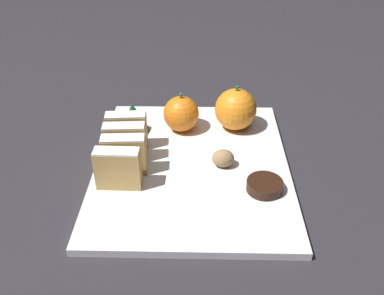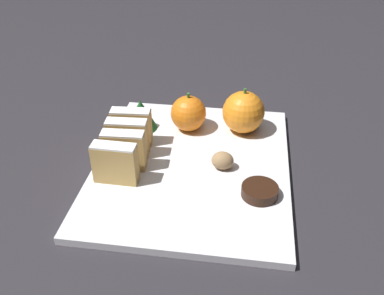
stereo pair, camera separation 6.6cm
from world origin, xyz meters
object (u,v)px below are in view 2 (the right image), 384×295
object	(u,v)px
orange_far	(188,113)
walnut	(223,160)
chocolate_cookie	(260,191)
orange_near	(243,112)

from	to	relation	value
orange_far	walnut	distance (m)	0.13
walnut	chocolate_cookie	distance (m)	0.08
orange_near	walnut	xyz separation A→B (m)	(-0.03, -0.12, -0.02)
orange_near	orange_far	distance (m)	0.10
orange_far	walnut	xyz separation A→B (m)	(0.07, -0.11, -0.02)
chocolate_cookie	orange_far	bearing A→B (deg)	127.50
walnut	chocolate_cookie	world-z (taller)	walnut
orange_near	orange_far	xyz separation A→B (m)	(-0.10, -0.01, -0.01)
walnut	chocolate_cookie	bearing A→B (deg)	-44.89
orange_near	chocolate_cookie	bearing A→B (deg)	-79.44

